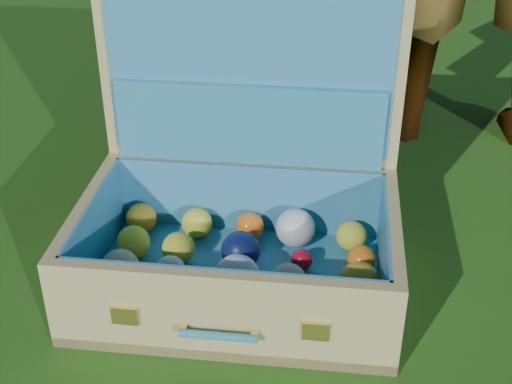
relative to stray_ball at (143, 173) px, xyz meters
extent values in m
plane|color=#215114|center=(0.51, -0.10, -0.03)|extent=(60.00, 60.00, 0.00)
sphere|color=#4784B9|center=(0.00, 0.00, 0.00)|extent=(0.07, 0.07, 0.07)
cube|color=tan|center=(0.44, -0.28, -0.02)|extent=(0.77, 0.64, 0.02)
cube|color=tan|center=(0.51, -0.47, 0.06)|extent=(0.62, 0.25, 0.20)
cube|color=tan|center=(0.36, -0.09, 0.06)|extent=(0.62, 0.25, 0.20)
cube|color=tan|center=(0.14, -0.39, 0.06)|extent=(0.16, 0.37, 0.20)
cube|color=tan|center=(0.73, -0.17, 0.06)|extent=(0.16, 0.37, 0.20)
cube|color=teal|center=(0.44, -0.28, -0.01)|extent=(0.70, 0.58, 0.01)
cube|color=teal|center=(0.50, -0.46, 0.08)|extent=(0.57, 0.22, 0.17)
cube|color=teal|center=(0.37, -0.10, 0.08)|extent=(0.57, 0.22, 0.17)
cube|color=teal|center=(0.16, -0.38, 0.08)|extent=(0.14, 0.37, 0.17)
cube|color=teal|center=(0.72, -0.17, 0.08)|extent=(0.14, 0.37, 0.17)
cube|color=tan|center=(0.35, -0.06, 0.38)|extent=(0.63, 0.27, 0.44)
cube|color=teal|center=(0.36, -0.08, 0.38)|extent=(0.57, 0.22, 0.39)
cube|color=teal|center=(0.37, -0.09, 0.26)|extent=(0.55, 0.22, 0.18)
cube|color=#F2C659|center=(0.35, -0.55, 0.06)|extent=(0.05, 0.03, 0.04)
cube|color=#F2C659|center=(0.68, -0.43, 0.06)|extent=(0.05, 0.03, 0.04)
cylinder|color=teal|center=(0.52, -0.50, 0.05)|extent=(0.14, 0.06, 0.02)
cube|color=#F2C659|center=(0.46, -0.52, 0.05)|extent=(0.02, 0.02, 0.01)
cube|color=#F2C659|center=(0.58, -0.47, 0.05)|extent=(0.02, 0.02, 0.01)
sphere|color=orange|center=(0.25, -0.50, 0.03)|extent=(0.07, 0.07, 0.07)
sphere|color=#A80D1F|center=(0.38, -0.45, 0.02)|extent=(0.05, 0.05, 0.05)
sphere|color=yellow|center=(0.50, -0.41, 0.03)|extent=(0.07, 0.07, 0.07)
sphere|color=yellow|center=(0.61, -0.36, 0.03)|extent=(0.07, 0.07, 0.07)
sphere|color=#0F174B|center=(0.71, -0.31, 0.03)|extent=(0.06, 0.06, 0.06)
sphere|color=beige|center=(0.23, -0.41, 0.04)|extent=(0.08, 0.08, 0.08)
sphere|color=silver|center=(0.32, -0.36, 0.03)|extent=(0.06, 0.06, 0.06)
sphere|color=silver|center=(0.47, -0.33, 0.04)|extent=(0.09, 0.09, 0.09)
sphere|color=beige|center=(0.56, -0.28, 0.03)|extent=(0.07, 0.07, 0.07)
sphere|color=#C38F1A|center=(0.69, -0.23, 0.04)|extent=(0.08, 0.08, 0.08)
sphere|color=yellow|center=(0.20, -0.31, 0.03)|extent=(0.07, 0.07, 0.07)
sphere|color=yellow|center=(0.30, -0.29, 0.03)|extent=(0.07, 0.07, 0.07)
sphere|color=#0F174B|center=(0.43, -0.24, 0.04)|extent=(0.08, 0.08, 0.08)
sphere|color=#A80D1F|center=(0.54, -0.19, 0.02)|extent=(0.05, 0.05, 0.05)
sphere|color=orange|center=(0.66, -0.13, 0.03)|extent=(0.06, 0.06, 0.06)
sphere|color=#C38F1A|center=(0.16, -0.22, 0.03)|extent=(0.07, 0.07, 0.07)
sphere|color=yellow|center=(0.28, -0.18, 0.03)|extent=(0.07, 0.07, 0.07)
sphere|color=orange|center=(0.39, -0.13, 0.03)|extent=(0.07, 0.07, 0.07)
sphere|color=silver|center=(0.49, -0.11, 0.04)|extent=(0.09, 0.09, 0.09)
sphere|color=yellow|center=(0.61, -0.07, 0.03)|extent=(0.07, 0.07, 0.07)
camera|label=1|loc=(1.03, -1.33, 0.92)|focal=50.00mm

